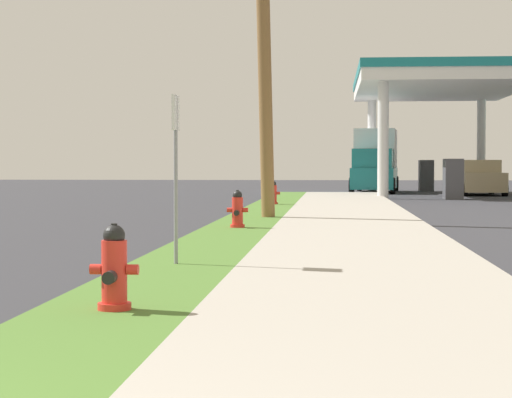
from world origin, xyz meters
name	(u,v)px	position (x,y,z in m)	size (l,w,h in m)	color
fire_hydrant_nearest	(114,272)	(0.72, 5.11, 0.45)	(0.42, 0.38, 0.74)	red
fire_hydrant_second	(237,211)	(0.70, 15.70, 0.45)	(0.42, 0.38, 0.74)	red
fire_hydrant_third	(273,194)	(0.72, 26.68, 0.45)	(0.42, 0.37, 0.74)	red
utility_pole_midground	(264,32)	(0.96, 19.39, 4.49)	(1.03, 1.12, 8.58)	olive
street_sign_post	(176,143)	(0.62, 8.87, 1.63)	(0.05, 0.36, 2.12)	gray
car_tan_by_near_pump	(479,179)	(9.16, 40.13, 0.72)	(1.94, 4.50, 1.57)	tan
truck_teal_at_forecourt	(375,162)	(4.68, 43.77, 1.49)	(2.70, 6.56, 3.11)	#197075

